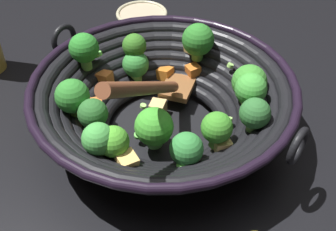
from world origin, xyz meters
TOP-DOWN VIEW (x-y plane):
  - ground_plane at (0.00, 0.00)m, footprint 4.00×4.00m
  - wok at (0.00, -0.00)m, footprint 0.44×0.41m
  - prep_bowl at (-0.24, 0.22)m, footprint 0.11×0.11m

SIDE VIEW (x-z plane):
  - ground_plane at x=0.00m, z-range 0.00..0.00m
  - prep_bowl at x=-0.24m, z-range 0.00..0.05m
  - wok at x=0.00m, z-range -0.05..0.19m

